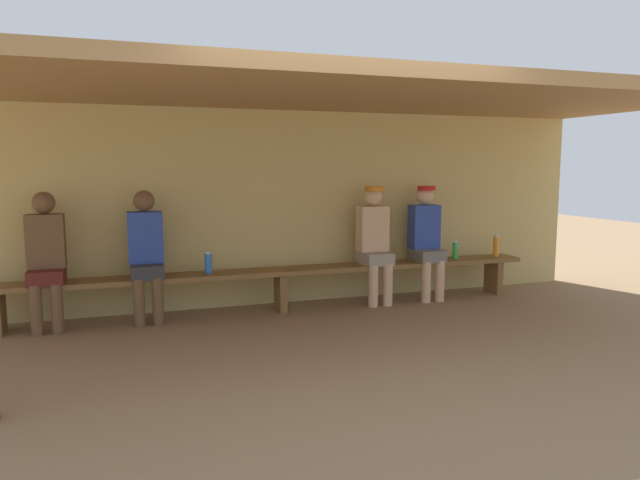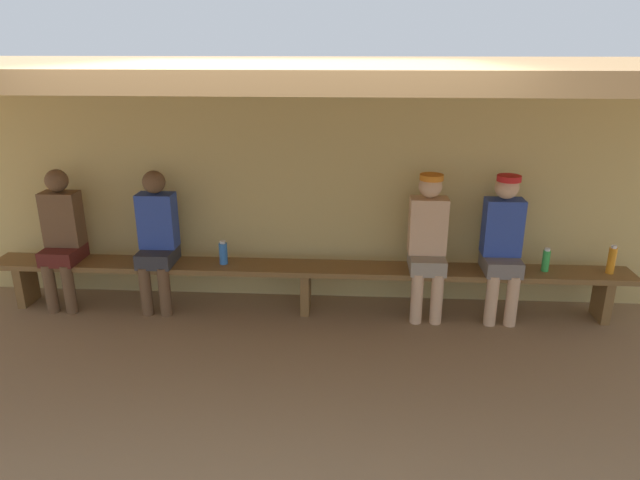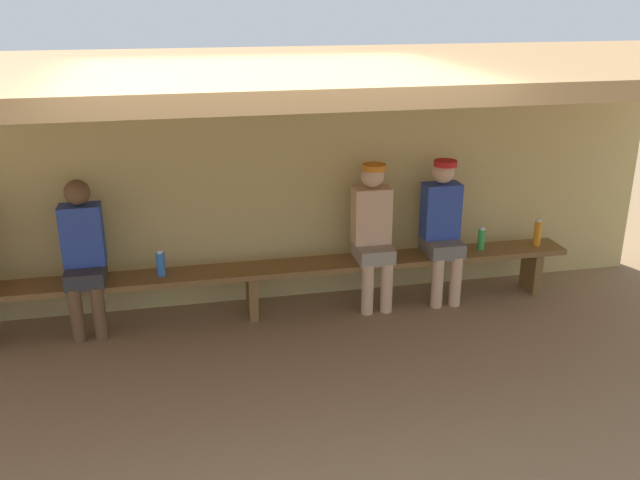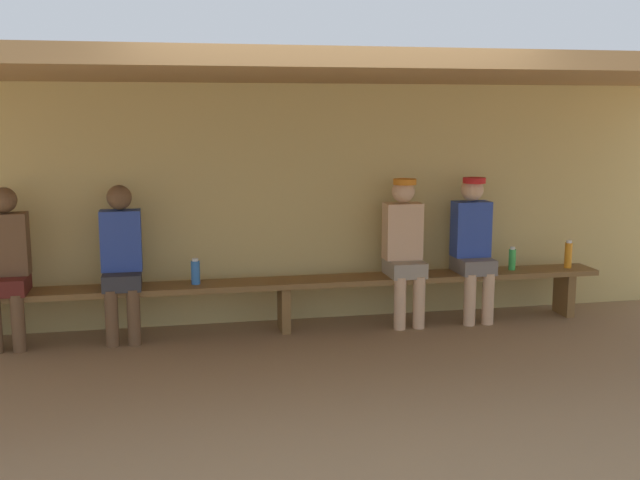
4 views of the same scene
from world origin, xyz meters
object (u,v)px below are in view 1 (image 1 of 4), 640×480
at_px(player_middle, 426,237).
at_px(bench, 280,276).
at_px(water_bottle_green, 496,246).
at_px(water_bottle_clear, 208,263).
at_px(player_with_sunglasses, 46,255).
at_px(water_bottle_orange, 455,250).
at_px(player_near_post, 146,251).
at_px(player_in_white, 374,239).

bearing_deg(player_middle, bench, -179.89).
xyz_separation_m(bench, water_bottle_green, (2.77, -0.00, 0.20)).
relative_size(water_bottle_green, water_bottle_clear, 1.17).
xyz_separation_m(bench, player_middle, (1.79, 0.00, 0.36)).
xyz_separation_m(player_middle, player_with_sunglasses, (-4.11, -0.00, -0.02)).
height_order(player_with_sunglasses, water_bottle_orange, player_with_sunglasses).
distance_m(bench, water_bottle_green, 2.78).
bearing_deg(player_middle, water_bottle_orange, 1.50).
distance_m(player_middle, water_bottle_clear, 2.57).
bearing_deg(water_bottle_orange, player_near_post, -179.82).
bearing_deg(bench, player_in_white, 0.18).
distance_m(water_bottle_green, water_bottle_clear, 3.55).
bearing_deg(water_bottle_orange, water_bottle_green, -1.76).
relative_size(player_near_post, water_bottle_green, 4.99).
xyz_separation_m(player_in_white, water_bottle_green, (1.65, -0.01, -0.16)).
relative_size(player_in_white, water_bottle_clear, 5.87).
relative_size(player_with_sunglasses, water_bottle_green, 4.99).
distance_m(player_middle, water_bottle_green, 0.99).
height_order(player_in_white, water_bottle_green, player_in_white).
height_order(player_in_white, player_with_sunglasses, player_in_white).
relative_size(bench, player_near_post, 4.49).
height_order(bench, player_with_sunglasses, player_with_sunglasses).
xyz_separation_m(water_bottle_green, water_bottle_clear, (-3.55, 0.01, -0.02)).
distance_m(player_middle, player_with_sunglasses, 4.11).
height_order(player_with_sunglasses, water_bottle_green, player_with_sunglasses).
height_order(bench, water_bottle_orange, water_bottle_orange).
bearing_deg(water_bottle_orange, water_bottle_clear, -179.89).
xyz_separation_m(bench, water_bottle_orange, (2.20, 0.01, 0.18)).
xyz_separation_m(player_in_white, player_with_sunglasses, (-3.44, -0.00, -0.02)).
height_order(water_bottle_green, water_bottle_clear, water_bottle_green).
bearing_deg(player_near_post, player_middle, 0.01).
height_order(player_middle, player_in_white, same).
xyz_separation_m(player_near_post, water_bottle_clear, (0.62, 0.01, -0.16)).
xyz_separation_m(bench, player_with_sunglasses, (-2.32, 0.00, 0.34)).
bearing_deg(bench, player_near_post, 179.87).
relative_size(player_with_sunglasses, water_bottle_clear, 5.83).
relative_size(player_middle, water_bottle_green, 5.03).
bearing_deg(player_in_white, water_bottle_orange, 0.57).
bearing_deg(bench, player_middle, 0.11).
xyz_separation_m(player_middle, water_bottle_orange, (0.41, 0.01, -0.18)).
bearing_deg(water_bottle_green, bench, 179.93).
bearing_deg(player_in_white, water_bottle_clear, 179.85).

